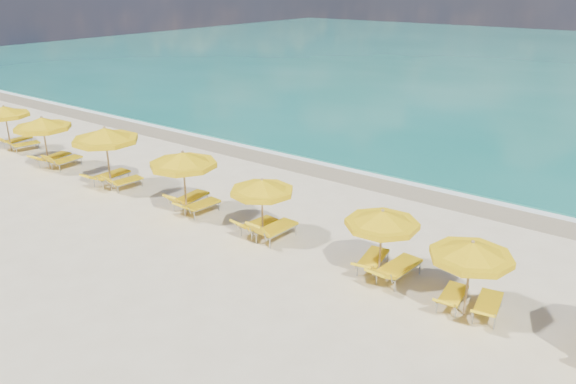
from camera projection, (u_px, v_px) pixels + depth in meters
The scene contains 25 objects.
ground_plane at pixel (260, 240), 18.21m from camera, with size 120.00×120.00×0.00m, color beige.
wet_sand_band at pixel (372, 179), 23.72m from camera, with size 120.00×2.60×0.01m, color tan.
foam_line at pixel (381, 174), 24.32m from camera, with size 120.00×1.20×0.03m, color white.
whitecap_near at pixel (363, 117), 34.25m from camera, with size 14.00×0.36×0.05m, color white.
umbrella_0 at pixel (4, 112), 26.80m from camera, with size 2.40×2.40×2.29m.
umbrella_1 at pixel (42, 124), 24.16m from camera, with size 3.06×3.06×2.41m.
umbrella_2 at pixel (105, 136), 21.78m from camera, with size 3.31×3.31×2.59m.
umbrella_3 at pixel (183, 160), 19.40m from camera, with size 2.74×2.74×2.40m.
umbrella_4 at pixel (262, 187), 17.68m from camera, with size 2.39×2.39×2.08m.
umbrella_5 at pixel (382, 219), 15.29m from camera, with size 2.63×2.63×2.10m.
umbrella_6 at pixel (472, 252), 13.53m from camera, with size 2.34×2.34×2.08m.
lounger_0_left at pixel (17, 143), 28.10m from camera, with size 0.80×1.83×0.77m.
lounger_0_right at pixel (25, 147), 27.50m from camera, with size 0.83×1.67×0.74m.
lounger_1_left at pixel (54, 160), 25.35m from camera, with size 0.99×2.02×0.77m.
lounger_1_right at pixel (66, 163), 25.03m from camera, with size 0.75×1.77×0.83m.
lounger_2_left at pixel (111, 179), 23.01m from camera, with size 0.70×2.04×0.75m.
lounger_2_right at pixel (126, 184), 22.51m from camera, with size 0.71×1.66×0.80m.
lounger_3_left at pixel (190, 202), 20.67m from camera, with size 0.80×1.93×0.85m.
lounger_3_right at pixel (201, 209), 20.11m from camera, with size 0.73×1.83×0.73m.
lounger_4_left at pixel (258, 228), 18.58m from camera, with size 0.74×1.73×0.76m.
lounger_4_right at pixel (275, 233), 18.11m from camera, with size 0.75×1.91×0.94m.
lounger_5_left at pixel (372, 263), 16.26m from camera, with size 0.90×1.89×0.70m.
lounger_5_right at pixel (398, 272), 15.70m from camera, with size 0.85×2.09×0.77m.
lounger_6_left at pixel (452, 300), 14.44m from camera, with size 0.70×1.67×0.69m.
lounger_6_right at pixel (487, 309), 14.03m from camera, with size 0.82×1.79×0.70m.
Camera 1 is at (10.65, -12.58, 7.96)m, focal length 35.00 mm.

